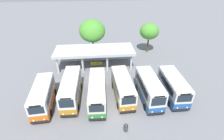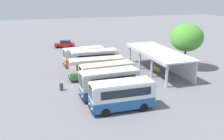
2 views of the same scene
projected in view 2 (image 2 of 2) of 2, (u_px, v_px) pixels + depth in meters
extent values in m
plane|color=slate|center=(80.00, 84.00, 34.07)|extent=(180.00, 180.00, 0.00)
cylinder|color=black|center=(74.00, 66.00, 40.84)|extent=(0.28, 0.91, 0.90)
cylinder|color=black|center=(71.00, 63.00, 42.64)|extent=(0.28, 0.91, 0.90)
cylinder|color=black|center=(98.00, 63.00, 42.33)|extent=(0.28, 0.91, 0.90)
cylinder|color=black|center=(94.00, 61.00, 44.13)|extent=(0.28, 0.91, 0.90)
cube|color=orange|center=(84.00, 61.00, 42.34)|extent=(2.58, 6.91, 1.08)
cube|color=white|center=(84.00, 53.00, 41.95)|extent=(2.58, 6.91, 1.57)
cube|color=white|center=(84.00, 48.00, 41.70)|extent=(2.51, 6.71, 0.12)
cube|color=black|center=(64.00, 65.00, 41.25)|extent=(2.03, 0.24, 0.28)
cube|color=#1E2833|center=(64.00, 54.00, 40.74)|extent=(1.75, 0.17, 1.02)
cube|color=black|center=(64.00, 51.00, 40.55)|extent=(1.28, 0.14, 0.24)
cube|color=#1E2833|center=(86.00, 54.00, 41.03)|extent=(0.40, 5.42, 0.86)
cube|color=#1E2833|center=(83.00, 51.00, 42.90)|extent=(0.40, 5.42, 0.86)
sphere|color=#EAEACC|center=(65.00, 64.00, 40.64)|extent=(0.20, 0.20, 0.20)
sphere|color=#EAEACC|center=(64.00, 62.00, 41.68)|extent=(0.20, 0.20, 0.20)
cylinder|color=black|center=(82.00, 72.00, 38.01)|extent=(0.24, 0.90, 0.90)
cylinder|color=black|center=(79.00, 68.00, 39.84)|extent=(0.24, 0.90, 0.90)
cylinder|color=black|center=(110.00, 69.00, 39.27)|extent=(0.24, 0.90, 0.90)
cylinder|color=black|center=(107.00, 66.00, 41.10)|extent=(0.24, 0.90, 0.90)
cube|color=orange|center=(95.00, 66.00, 39.41)|extent=(2.24, 7.33, 1.08)
cube|color=white|center=(94.00, 57.00, 38.98)|extent=(2.24, 7.33, 1.84)
cube|color=white|center=(94.00, 51.00, 38.68)|extent=(2.17, 7.11, 0.12)
cube|color=black|center=(71.00, 70.00, 38.51)|extent=(2.01, 0.14, 0.28)
cube|color=#1E2833|center=(71.00, 58.00, 37.95)|extent=(1.73, 0.08, 1.19)
cube|color=black|center=(71.00, 53.00, 37.73)|extent=(1.27, 0.07, 0.24)
cube|color=#1E2833|center=(96.00, 58.00, 38.04)|extent=(0.14, 5.83, 1.01)
cube|color=#1E2833|center=(93.00, 55.00, 39.94)|extent=(0.14, 5.83, 1.01)
sphere|color=#EAEACC|center=(72.00, 69.00, 37.89)|extent=(0.20, 0.20, 0.20)
sphere|color=#EAEACC|center=(71.00, 67.00, 38.95)|extent=(0.20, 0.20, 0.20)
cylinder|color=black|center=(81.00, 79.00, 34.61)|extent=(0.25, 0.91, 0.90)
cylinder|color=black|center=(79.00, 75.00, 36.48)|extent=(0.25, 0.91, 0.90)
cylinder|color=black|center=(115.00, 76.00, 35.92)|extent=(0.25, 0.91, 0.90)
cylinder|color=black|center=(111.00, 72.00, 37.78)|extent=(0.25, 0.91, 0.90)
cube|color=#337F3D|center=(97.00, 73.00, 36.07)|extent=(2.39, 8.01, 0.97)
cube|color=beige|center=(97.00, 64.00, 35.69)|extent=(2.39, 8.01, 1.58)
cube|color=beige|center=(97.00, 59.00, 35.44)|extent=(2.32, 7.77, 0.12)
cube|color=black|center=(69.00, 78.00, 35.12)|extent=(2.03, 0.17, 0.28)
cube|color=#1E2833|center=(69.00, 66.00, 34.63)|extent=(1.75, 0.11, 1.03)
cube|color=black|center=(69.00, 62.00, 34.44)|extent=(1.28, 0.09, 0.24)
cube|color=#1E2833|center=(99.00, 66.00, 34.73)|extent=(0.24, 6.35, 0.87)
cube|color=#1E2833|center=(96.00, 62.00, 36.67)|extent=(0.24, 6.35, 0.87)
sphere|color=#EAEACC|center=(70.00, 77.00, 34.49)|extent=(0.20, 0.20, 0.20)
sphere|color=#EAEACC|center=(69.00, 74.00, 35.56)|extent=(0.20, 0.20, 0.20)
cylinder|color=black|center=(93.00, 88.00, 31.46)|extent=(0.27, 0.91, 0.90)
cylinder|color=black|center=(89.00, 83.00, 33.30)|extent=(0.27, 0.91, 0.90)
cylinder|color=black|center=(125.00, 84.00, 32.97)|extent=(0.27, 0.91, 0.90)
cylinder|color=black|center=(119.00, 79.00, 34.82)|extent=(0.27, 0.91, 0.90)
cube|color=orange|center=(107.00, 80.00, 33.01)|extent=(2.56, 7.23, 1.00)
cube|color=beige|center=(107.00, 71.00, 32.61)|extent=(2.56, 7.23, 1.68)
cube|color=beige|center=(107.00, 64.00, 32.34)|extent=(2.48, 7.02, 0.12)
cube|color=black|center=(81.00, 86.00, 31.88)|extent=(2.07, 0.21, 0.28)
cube|color=#1E2833|center=(80.00, 73.00, 31.37)|extent=(1.78, 0.15, 1.09)
cube|color=black|center=(80.00, 68.00, 31.17)|extent=(1.30, 0.12, 0.24)
cube|color=#1E2833|center=(110.00, 73.00, 31.67)|extent=(0.35, 5.69, 0.92)
cube|color=#1E2833|center=(105.00, 68.00, 33.58)|extent=(0.35, 5.69, 0.92)
sphere|color=#EAEACC|center=(82.00, 86.00, 31.26)|extent=(0.20, 0.20, 0.20)
sphere|color=#EAEACC|center=(80.00, 82.00, 32.32)|extent=(0.20, 0.20, 0.20)
cylinder|color=black|center=(95.00, 100.00, 28.08)|extent=(0.25, 0.91, 0.90)
cylinder|color=black|center=(90.00, 93.00, 29.97)|extent=(0.25, 0.91, 0.90)
cylinder|color=black|center=(129.00, 95.00, 29.47)|extent=(0.25, 0.91, 0.90)
cylinder|color=black|center=(123.00, 88.00, 31.35)|extent=(0.25, 0.91, 0.90)
cube|color=#23569E|center=(109.00, 90.00, 29.58)|extent=(2.43, 6.94, 1.04)
cube|color=silver|center=(109.00, 79.00, 29.15)|extent=(2.43, 6.94, 1.85)
cube|color=silver|center=(109.00, 71.00, 28.85)|extent=(2.36, 6.73, 0.12)
cube|color=black|center=(81.00, 97.00, 28.57)|extent=(2.09, 0.17, 0.28)
cube|color=#1E2833|center=(81.00, 82.00, 28.02)|extent=(1.80, 0.11, 1.20)
cube|color=black|center=(81.00, 75.00, 27.80)|extent=(1.32, 0.09, 0.24)
cube|color=#1E2833|center=(113.00, 81.00, 28.19)|extent=(0.23, 5.49, 1.02)
cube|color=#1E2833|center=(107.00, 75.00, 30.14)|extent=(0.23, 5.49, 1.02)
sphere|color=#EAEACC|center=(82.00, 97.00, 27.94)|extent=(0.20, 0.20, 0.20)
sphere|color=#EAEACC|center=(80.00, 93.00, 29.02)|extent=(0.20, 0.20, 0.20)
cylinder|color=black|center=(106.00, 113.00, 25.01)|extent=(0.23, 0.90, 0.90)
cylinder|color=black|center=(100.00, 104.00, 27.01)|extent=(0.23, 0.90, 0.90)
cylinder|color=black|center=(144.00, 107.00, 26.18)|extent=(0.23, 0.90, 0.90)
cylinder|color=black|center=(136.00, 99.00, 28.19)|extent=(0.23, 0.90, 0.90)
cube|color=#23569E|center=(122.00, 102.00, 26.46)|extent=(2.39, 6.77, 1.08)
cube|color=silver|center=(122.00, 90.00, 26.05)|extent=(2.39, 6.77, 1.61)
cube|color=silver|center=(122.00, 82.00, 25.79)|extent=(2.32, 6.57, 0.12)
cube|color=black|center=(91.00, 109.00, 25.62)|extent=(2.18, 0.13, 0.28)
cube|color=#1E2833|center=(91.00, 93.00, 25.10)|extent=(1.88, 0.08, 1.04)
cube|color=black|center=(90.00, 87.00, 24.91)|extent=(1.38, 0.07, 0.24)
cube|color=#1E2833|center=(127.00, 93.00, 25.03)|extent=(0.12, 5.39, 0.88)
cube|color=#1E2833|center=(119.00, 86.00, 27.10)|extent=(0.12, 5.39, 0.88)
sphere|color=#EAEACC|center=(92.00, 109.00, 24.96)|extent=(0.20, 0.20, 0.20)
sphere|color=#EAEACC|center=(89.00, 104.00, 26.11)|extent=(0.20, 0.20, 0.20)
cylinder|color=black|center=(58.00, 47.00, 55.57)|extent=(0.29, 0.66, 0.64)
cylinder|color=black|center=(59.00, 46.00, 57.14)|extent=(0.29, 0.66, 0.64)
cylinder|color=black|center=(71.00, 47.00, 55.92)|extent=(0.29, 0.66, 0.64)
cylinder|color=black|center=(71.00, 45.00, 57.49)|extent=(0.29, 0.66, 0.64)
cube|color=red|center=(65.00, 45.00, 56.42)|extent=(2.54, 4.74, 0.70)
cube|color=#1E2833|center=(66.00, 42.00, 56.26)|extent=(1.89, 2.57, 0.60)
cylinder|color=silver|center=(130.00, 54.00, 44.26)|extent=(0.36, 0.36, 3.20)
cylinder|color=silver|center=(140.00, 60.00, 40.36)|extent=(0.36, 0.36, 3.20)
cylinder|color=silver|center=(152.00, 67.00, 36.45)|extent=(0.36, 0.36, 3.20)
cylinder|color=silver|center=(167.00, 76.00, 32.55)|extent=(0.36, 0.36, 3.20)
cube|color=silver|center=(170.00, 61.00, 39.67)|extent=(13.71, 0.20, 3.20)
cube|color=silver|center=(158.00, 51.00, 38.50)|extent=(14.21, 5.21, 0.20)
cube|color=silver|center=(143.00, 54.00, 37.82)|extent=(14.21, 0.10, 0.28)
cylinder|color=slate|center=(153.00, 70.00, 39.67)|extent=(0.03, 0.03, 0.44)
cylinder|color=slate|center=(152.00, 69.00, 39.99)|extent=(0.03, 0.03, 0.44)
cylinder|color=slate|center=(155.00, 70.00, 39.77)|extent=(0.03, 0.03, 0.44)
cylinder|color=slate|center=(154.00, 69.00, 40.09)|extent=(0.03, 0.03, 0.44)
cube|color=yellow|center=(153.00, 68.00, 39.81)|extent=(0.44, 0.44, 0.04)
cube|color=yellow|center=(154.00, 67.00, 39.81)|extent=(0.44, 0.04, 0.40)
cylinder|color=slate|center=(154.00, 71.00, 39.14)|extent=(0.03, 0.03, 0.44)
cylinder|color=slate|center=(153.00, 70.00, 39.46)|extent=(0.03, 0.03, 0.44)
cylinder|color=slate|center=(156.00, 71.00, 39.24)|extent=(0.03, 0.03, 0.44)
cylinder|color=slate|center=(155.00, 70.00, 39.56)|extent=(0.03, 0.03, 0.44)
cube|color=yellow|center=(154.00, 69.00, 39.28)|extent=(0.44, 0.44, 0.04)
cube|color=yellow|center=(156.00, 68.00, 39.28)|extent=(0.44, 0.04, 0.40)
cylinder|color=slate|center=(155.00, 72.00, 38.63)|extent=(0.03, 0.03, 0.44)
cylinder|color=slate|center=(154.00, 71.00, 38.95)|extent=(0.03, 0.03, 0.44)
cylinder|color=slate|center=(157.00, 72.00, 38.74)|extent=(0.03, 0.03, 0.44)
cylinder|color=slate|center=(156.00, 71.00, 39.06)|extent=(0.03, 0.03, 0.44)
cube|color=yellow|center=(156.00, 70.00, 38.77)|extent=(0.44, 0.44, 0.04)
cube|color=yellow|center=(157.00, 69.00, 38.77)|extent=(0.44, 0.04, 0.40)
cylinder|color=slate|center=(157.00, 73.00, 38.15)|extent=(0.03, 0.03, 0.44)
cylinder|color=slate|center=(156.00, 72.00, 38.47)|extent=(0.03, 0.03, 0.44)
cylinder|color=slate|center=(159.00, 73.00, 38.25)|extent=(0.03, 0.03, 0.44)
cylinder|color=slate|center=(158.00, 72.00, 38.57)|extent=(0.03, 0.03, 0.44)
cube|color=yellow|center=(158.00, 71.00, 38.29)|extent=(0.44, 0.44, 0.04)
cube|color=yellow|center=(159.00, 70.00, 38.29)|extent=(0.44, 0.04, 0.40)
cylinder|color=brown|center=(185.00, 59.00, 40.82)|extent=(0.32, 0.32, 3.16)
ellipsoid|color=#4C9933|center=(187.00, 37.00, 39.75)|extent=(5.26, 5.26, 4.48)
cylinder|color=#3F3F47|center=(61.00, 87.00, 31.83)|extent=(0.48, 0.48, 0.85)
torus|color=black|center=(61.00, 84.00, 31.70)|extent=(0.49, 0.49, 0.06)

